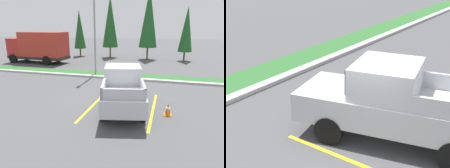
{
  "view_description": "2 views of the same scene",
  "coord_description": "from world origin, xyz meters",
  "views": [
    {
      "loc": [
        2.76,
        -10.27,
        4.03
      ],
      "look_at": [
        0.01,
        -0.35,
        1.11
      ],
      "focal_mm": 32.86,
      "sensor_mm": 36.0,
      "label": 1
    },
    {
      "loc": [
        -6.49,
        -3.78,
        4.65
      ],
      "look_at": [
        1.0,
        1.5,
        0.98
      ],
      "focal_mm": 52.64,
      "sensor_mm": 36.0,
      "label": 2
    }
  ],
  "objects": [
    {
      "name": "ground_plane",
      "position": [
        0.0,
        0.0,
        0.0
      ],
      "size": [
        120.0,
        120.0,
        0.0
      ],
      "primitive_type": "plane",
      "color": "#4C4C4F"
    },
    {
      "name": "parking_line_near",
      "position": [
        -0.9,
        -0.62,
        0.0
      ],
      "size": [
        0.12,
        4.8,
        0.01
      ],
      "primitive_type": "cube",
      "color": "yellow",
      "rests_on": "ground"
    },
    {
      "name": "parking_line_far",
      "position": [
        2.2,
        -0.62,
        0.0
      ],
      "size": [
        0.12,
        4.8,
        0.01
      ],
      "primitive_type": "cube",
      "color": "yellow",
      "rests_on": "ground"
    },
    {
      "name": "curb_strip",
      "position": [
        0.0,
        5.0,
        0.07
      ],
      "size": [
        56.0,
        0.4,
        0.15
      ],
      "primitive_type": "cube",
      "color": "#B2B2AD",
      "rests_on": "ground"
    },
    {
      "name": "pickup_truck_main",
      "position": [
        0.64,
        -0.57,
        1.04
      ],
      "size": [
        3.02,
        5.51,
        2.1
      ],
      "color": "black",
      "rests_on": "ground"
    },
    {
      "name": "traffic_cone",
      "position": [
        2.92,
        -1.06,
        0.29
      ],
      "size": [
        0.36,
        0.36,
        0.6
      ],
      "color": "orange",
      "rests_on": "ground"
    }
  ]
}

